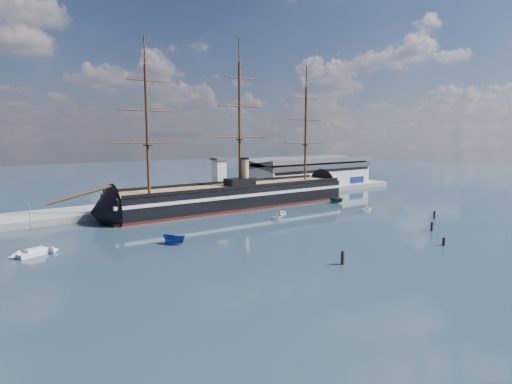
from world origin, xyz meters
TOP-DOWN VIEW (x-y plane):
  - ground at (0.00, 40.00)m, footprint 600.00×600.00m
  - quay at (10.00, 76.00)m, footprint 180.00×18.00m
  - warehouse at (58.00, 80.00)m, footprint 63.00×21.00m
  - quay_tower at (3.00, 73.00)m, footprint 5.00×5.00m
  - warship at (-0.60, 60.00)m, footprint 113.13×19.14m
  - sailboat at (-67.29, 36.85)m, footprint 7.33×4.45m
  - motorboat_a at (-39.54, 27.26)m, footprint 7.30×5.62m
  - motorboat_c at (3.18, 36.94)m, footprint 5.43×4.44m
  - motorboat_d at (-1.28, 34.61)m, footprint 4.83×6.25m
  - motorboat_e at (33.22, 27.69)m, footprint 1.43×3.21m
  - motorboat_f at (36.85, 44.89)m, footprint 6.66×4.46m
  - piling_near_left at (-20.83, -7.54)m, footprint 0.64×0.64m
  - piling_near_mid at (8.93, -12.27)m, footprint 0.64×0.64m
  - piling_near_right at (20.74, -2.56)m, footprint 0.64×0.64m
  - piling_far_right at (37.74, 6.30)m, footprint 0.64×0.64m

SIDE VIEW (x-z plane):
  - ground at x=0.00m, z-range 0.00..0.00m
  - quay at x=10.00m, z-range -1.00..1.00m
  - motorboat_a at x=-39.54m, z-range -1.39..1.39m
  - motorboat_c at x=3.18m, z-range -1.05..1.05m
  - motorboat_d at x=-1.28m, z-range -1.05..1.05m
  - motorboat_e at x=33.22m, z-range -0.73..0.73m
  - motorboat_f at x=36.85m, z-range -1.25..1.25m
  - piling_near_left at x=-20.83m, z-range -1.71..1.71m
  - piling_near_mid at x=8.93m, z-range -1.31..1.31m
  - piling_near_right at x=20.74m, z-range -1.55..1.55m
  - piling_far_right at x=37.74m, z-range -1.47..1.47m
  - sailboat at x=-67.29m, z-range -4.93..6.37m
  - warship at x=-0.60m, z-range -22.93..31.01m
  - warehouse at x=58.00m, z-range 2.18..13.78m
  - quay_tower at x=3.00m, z-range 2.25..17.25m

